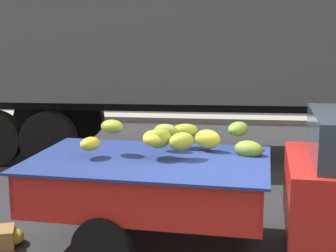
# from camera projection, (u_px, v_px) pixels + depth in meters

# --- Properties ---
(curb_strip) EXTENTS (80.00, 0.80, 0.16)m
(curb_strip) POSITION_uv_depth(u_px,v_px,m) (235.00, 120.00, 14.38)
(curb_strip) COLOR gray
(curb_strip) RESTS_ON ground
(pickup_truck) EXTENTS (5.14, 2.21, 1.70)m
(pickup_truck) POSITION_uv_depth(u_px,v_px,m) (322.00, 184.00, 5.60)
(pickup_truck) COLOR #B21E19
(pickup_truck) RESTS_ON ground
(semi_trailer) EXTENTS (12.05, 2.86, 3.95)m
(semi_trailer) POSITION_uv_depth(u_px,v_px,m) (234.00, 33.00, 10.07)
(semi_trailer) COLOR #4C5156
(semi_trailer) RESTS_ON ground
(fallen_banana_bunch_near_tailgate) EXTENTS (0.39, 0.41, 0.19)m
(fallen_banana_bunch_near_tailgate) POSITION_uv_depth(u_px,v_px,m) (14.00, 236.00, 6.13)
(fallen_banana_bunch_near_tailgate) COLOR gold
(fallen_banana_bunch_near_tailgate) RESTS_ON ground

